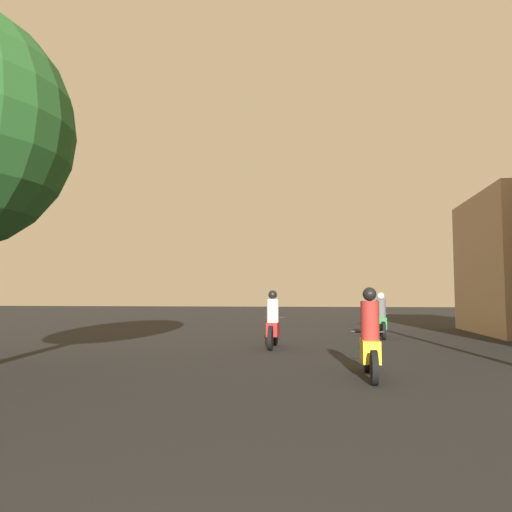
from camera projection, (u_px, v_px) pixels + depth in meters
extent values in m
cylinder|color=black|center=(367.00, 357.00, 9.44)|extent=(0.10, 0.56, 0.56)
cylinder|color=black|center=(374.00, 368.00, 8.06)|extent=(0.10, 0.56, 0.56)
cube|color=gold|center=(370.00, 351.00, 8.77)|extent=(0.30, 0.84, 0.39)
cylinder|color=black|center=(368.00, 332.00, 9.24)|extent=(0.60, 0.04, 0.04)
cylinder|color=maroon|center=(370.00, 320.00, 8.73)|extent=(0.32, 0.32, 0.68)
sphere|color=black|center=(370.00, 294.00, 8.76)|extent=(0.24, 0.24, 0.24)
cylinder|color=black|center=(275.00, 334.00, 14.37)|extent=(0.10, 0.65, 0.65)
cylinder|color=black|center=(271.00, 338.00, 13.09)|extent=(0.10, 0.65, 0.65)
cube|color=red|center=(273.00, 329.00, 13.75)|extent=(0.30, 0.81, 0.38)
cylinder|color=black|center=(275.00, 318.00, 14.19)|extent=(0.60, 0.04, 0.04)
cylinder|color=silver|center=(273.00, 311.00, 13.71)|extent=(0.32, 0.32, 0.64)
sphere|color=black|center=(273.00, 295.00, 13.74)|extent=(0.24, 0.24, 0.24)
cylinder|color=black|center=(379.00, 328.00, 17.52)|extent=(0.10, 0.59, 0.59)
cylinder|color=black|center=(384.00, 331.00, 16.15)|extent=(0.10, 0.59, 0.59)
cube|color=#1E6B33|center=(381.00, 323.00, 16.85)|extent=(0.30, 0.78, 0.41)
cylinder|color=black|center=(379.00, 314.00, 17.32)|extent=(0.60, 0.04, 0.04)
cylinder|color=#4C514C|center=(381.00, 308.00, 16.82)|extent=(0.32, 0.32, 0.59)
sphere|color=silver|center=(381.00, 296.00, 16.85)|extent=(0.24, 0.24, 0.24)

